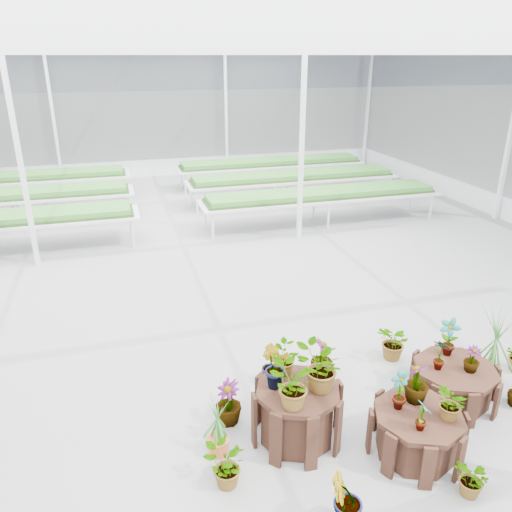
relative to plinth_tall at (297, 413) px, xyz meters
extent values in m
plane|color=gray|center=(-0.52, 2.49, -0.35)|extent=(24.00, 24.00, 0.00)
cylinder|color=#371E14|center=(0.00, 0.00, 0.00)|extent=(1.06, 1.06, 0.70)
cylinder|color=#371E14|center=(1.20, -0.60, -0.07)|extent=(1.33, 1.33, 0.55)
cylinder|color=#371E14|center=(2.20, 0.10, -0.10)|extent=(1.33, 1.33, 0.49)
imported|color=#36742B|center=(-0.22, 0.10, 0.60)|extent=(0.33, 0.30, 0.50)
imported|color=#36742B|center=(0.21, -0.09, 0.64)|extent=(0.58, 0.52, 0.58)
imported|color=#36742B|center=(-0.07, 0.33, 0.54)|extent=(0.42, 0.44, 0.39)
imported|color=#36742B|center=(-0.19, -0.28, 0.61)|extent=(0.56, 0.52, 0.52)
imported|color=#36742B|center=(1.02, -0.44, 0.44)|extent=(0.21, 0.28, 0.48)
imported|color=#36742B|center=(1.45, -0.77, 0.39)|extent=(0.46, 0.47, 0.39)
imported|color=#36742B|center=(1.28, -0.39, 0.45)|extent=(0.36, 0.36, 0.49)
imported|color=#36742B|center=(1.06, -0.83, 0.39)|extent=(0.17, 0.22, 0.38)
imported|color=#36742B|center=(1.96, 0.13, 0.36)|extent=(0.24, 0.28, 0.44)
imported|color=#36742B|center=(2.32, -0.01, 0.32)|extent=(0.26, 0.26, 0.34)
imported|color=#36742B|center=(2.26, 0.40, 0.41)|extent=(0.31, 0.34, 0.53)
imported|color=#36742B|center=(-0.96, -0.47, -0.11)|extent=(0.45, 0.40, 0.48)
imported|color=#36742B|center=(-0.70, 0.49, -0.06)|extent=(0.43, 0.43, 0.58)
imported|color=#36742B|center=(0.01, -1.26, -0.03)|extent=(0.42, 0.38, 0.63)
imported|color=#36742B|center=(1.43, -1.29, -0.14)|extent=(0.33, 0.37, 0.41)
imported|color=#36742B|center=(1.96, 1.15, -0.07)|extent=(0.53, 0.58, 0.55)
imported|color=#36742B|center=(0.77, 1.07, -0.07)|extent=(0.38, 0.38, 0.56)
imported|color=#36742B|center=(0.03, 1.13, -0.07)|extent=(0.26, 0.31, 0.55)
camera|label=1|loc=(-1.75, -4.35, 3.85)|focal=35.00mm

